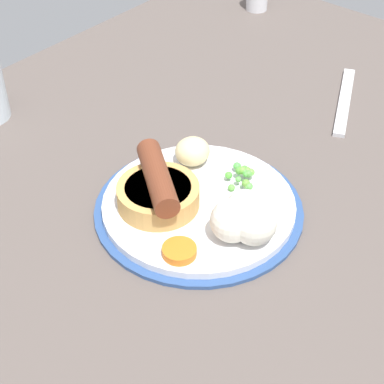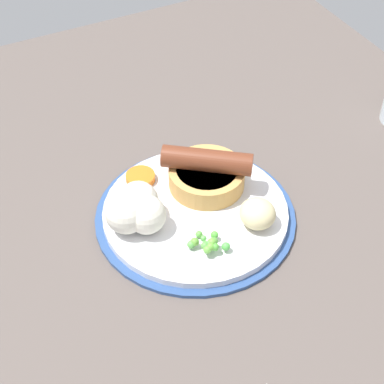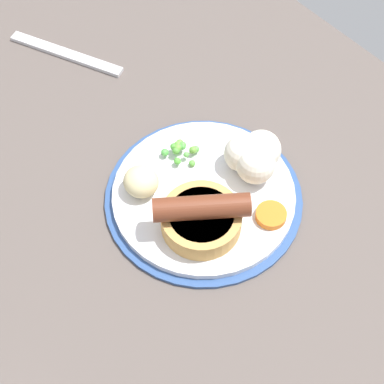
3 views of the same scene
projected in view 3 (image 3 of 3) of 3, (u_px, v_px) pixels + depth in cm
name	position (u px, v px, depth cm)	size (l,w,h in cm)	color
dining_table	(147.00, 200.00, 81.07)	(110.00, 80.00, 3.00)	#564C47
dinner_plate	(204.00, 197.00, 78.85)	(24.40, 24.40, 1.40)	#2D4C84
sausage_pudding	(201.00, 217.00, 73.87)	(9.47, 10.56, 5.44)	tan
pea_pile	(181.00, 150.00, 80.50)	(4.22, 4.30, 1.86)	green
cauliflower_floret	(254.00, 156.00, 78.26)	(7.05, 6.92, 4.97)	silver
potato_chunk_0	(140.00, 180.00, 77.15)	(4.24, 4.40, 3.36)	beige
carrot_slice_0	(271.00, 215.00, 75.86)	(3.70, 3.70, 0.93)	orange
fork	(66.00, 54.00, 92.80)	(18.00, 1.60, 0.60)	silver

